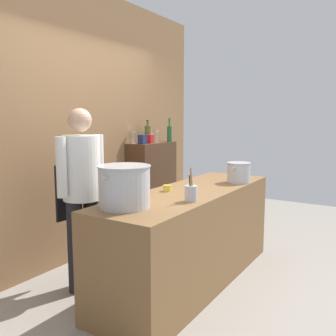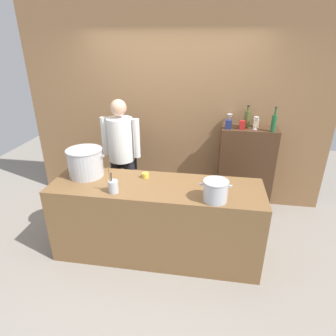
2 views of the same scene
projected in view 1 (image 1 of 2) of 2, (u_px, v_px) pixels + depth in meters
The scene contains 16 objects.
ground_plane at pixel (190, 281), 3.55m from camera, with size 8.00×8.00×0.00m, color gray.
brick_back_panel at pixel (82, 124), 4.09m from camera, with size 4.40×0.10×3.00m, color olive.
prep_counter at pixel (190, 237), 3.49m from camera, with size 2.32×0.70×0.90m, color brown.
bar_cabinet at pixel (152, 188), 4.99m from camera, with size 0.76×0.32×1.24m, color #472D1C.
chef at pixel (82, 186), 3.30m from camera, with size 0.53×0.37×1.66m.
stockpot_large at pixel (124, 186), 2.76m from camera, with size 0.46×0.40×0.32m.
stockpot_small at pixel (239, 172), 3.83m from camera, with size 0.31×0.25×0.21m.
utensil_crock at pixel (191, 193), 2.96m from camera, with size 0.10×0.10×0.28m.
butter_jar at pixel (167, 188), 3.38m from camera, with size 0.08×0.08×0.06m, color yellow.
wine_bottle_olive at pixel (148, 134), 4.86m from camera, with size 0.08×0.08×0.30m.
wine_bottle_green at pixel (169, 133), 5.06m from camera, with size 0.07×0.07×0.32m.
wine_glass_tall at pixel (157, 133), 4.92m from camera, with size 0.07×0.07×0.17m.
wine_glass_short at pixel (133, 135), 4.71m from camera, with size 0.08×0.08×0.16m.
spice_tin_cream at pixel (150, 138), 5.01m from camera, with size 0.07×0.07×0.11m, color beige.
spice_tin_navy at pixel (142, 139), 4.62m from camera, with size 0.08×0.08×0.12m, color navy.
spice_tin_red at pixel (150, 139), 4.77m from camera, with size 0.07×0.07×0.11m, color red.
Camera 1 is at (-2.96, -1.62, 1.58)m, focal length 39.10 mm.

